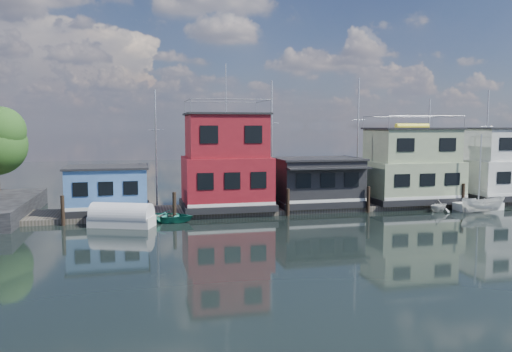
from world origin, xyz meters
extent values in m
plane|color=black|center=(0.00, 0.00, 0.00)|extent=(160.00, 160.00, 0.00)
cube|color=#595147|center=(0.00, 12.00, 0.20)|extent=(48.00, 5.00, 0.40)
cube|color=black|center=(-18.00, 12.00, 0.65)|extent=(6.40, 4.90, 0.50)
cube|color=#4A79BD|center=(-18.00, 12.00, 2.40)|extent=(6.00, 4.50, 3.00)
cube|color=black|center=(-18.00, 12.00, 3.98)|extent=(6.30, 4.80, 0.16)
cube|color=black|center=(-8.50, 12.00, 0.65)|extent=(7.40, 5.90, 0.50)
cube|color=maroon|center=(-8.50, 12.00, 2.77)|extent=(7.00, 5.50, 3.74)
cube|color=maroon|center=(-8.50, 12.00, 6.37)|extent=(6.30, 4.95, 3.46)
cube|color=black|center=(-8.50, 12.00, 8.18)|extent=(6.65, 5.23, 0.16)
cylinder|color=silver|center=(-8.50, 12.00, 10.26)|extent=(0.08, 0.08, 4.00)
cube|color=black|center=(-0.50, 12.00, 0.65)|extent=(7.40, 5.40, 0.50)
cube|color=black|center=(-0.50, 12.00, 2.60)|extent=(7.00, 5.00, 3.40)
cube|color=black|center=(-0.50, 12.00, 4.38)|extent=(7.30, 5.30, 0.16)
cube|color=black|center=(-0.50, 9.20, 3.79)|extent=(7.00, 1.20, 0.12)
cube|color=black|center=(8.50, 12.00, 0.65)|extent=(8.40, 5.90, 0.50)
cube|color=#97A880|center=(8.50, 12.00, 2.46)|extent=(8.00, 5.50, 3.12)
cube|color=#97A880|center=(8.50, 12.00, 5.46)|extent=(7.20, 4.95, 2.88)
cube|color=black|center=(8.50, 12.00, 6.98)|extent=(7.60, 5.23, 0.16)
cylinder|color=yellow|center=(8.50, 12.00, 7.15)|extent=(3.20, 0.56, 0.56)
cube|color=black|center=(18.50, 12.00, 0.65)|extent=(8.40, 5.90, 0.50)
cube|color=silver|center=(18.50, 12.00, 2.46)|extent=(8.00, 5.50, 3.12)
cube|color=silver|center=(18.50, 12.00, 5.46)|extent=(7.20, 4.95, 2.88)
cube|color=black|center=(18.50, 12.00, 6.98)|extent=(7.60, 5.23, 0.16)
cylinder|color=#2D2116|center=(-21.00, 9.20, 1.10)|extent=(0.28, 0.28, 2.20)
cylinder|color=#2D2116|center=(-13.00, 9.20, 1.10)|extent=(0.28, 0.28, 2.20)
cylinder|color=#2D2116|center=(-4.00, 9.20, 1.10)|extent=(0.28, 0.28, 2.20)
cylinder|color=#2D2116|center=(3.00, 9.20, 1.10)|extent=(0.28, 0.28, 2.20)
cylinder|color=#2D2116|center=(12.00, 9.20, 1.10)|extent=(0.28, 0.28, 2.20)
cylinder|color=silver|center=(-14.00, 18.00, 5.25)|extent=(0.16, 0.16, 10.50)
cylinder|color=silver|center=(-14.00, 18.00, 6.83)|extent=(1.40, 0.06, 0.06)
cylinder|color=silver|center=(-3.00, 18.00, 5.75)|extent=(0.16, 0.16, 11.50)
cylinder|color=silver|center=(-3.00, 18.00, 7.48)|extent=(1.40, 0.06, 0.06)
cylinder|color=silver|center=(6.00, 18.00, 6.00)|extent=(0.16, 0.16, 12.00)
cylinder|color=silver|center=(6.00, 18.00, 7.80)|extent=(1.40, 0.06, 0.06)
cylinder|color=silver|center=(14.00, 18.00, 5.00)|extent=(0.16, 0.16, 10.00)
cylinder|color=silver|center=(14.00, 18.00, 6.50)|extent=(1.40, 0.06, 0.06)
cylinder|color=silver|center=(21.00, 18.00, 5.50)|extent=(0.16, 0.16, 11.00)
cylinder|color=silver|center=(21.00, 18.00, 7.15)|extent=(1.40, 0.06, 0.06)
cube|color=silver|center=(-16.84, 7.87, 0.38)|extent=(4.86, 3.26, 0.76)
cylinder|color=silver|center=(-16.84, 7.87, 0.81)|extent=(4.70, 3.28, 1.84)
imported|color=white|center=(12.27, 6.93, 0.68)|extent=(3.75, 2.17, 1.36)
imported|color=silver|center=(8.97, 8.19, 0.57)|extent=(2.68, 2.51, 1.14)
imported|color=#227D6C|center=(-13.59, 8.85, 0.42)|extent=(4.87, 4.21, 0.85)
cube|color=white|center=(12.83, 8.25, 0.32)|extent=(4.13, 1.38, 0.64)
cylinder|color=silver|center=(12.83, 8.25, 3.58)|extent=(0.12, 0.12, 5.87)
cube|color=silver|center=(12.83, 8.25, 1.74)|extent=(0.05, 1.28, 0.05)
camera|label=1|loc=(-15.55, -28.68, 7.19)|focal=35.00mm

